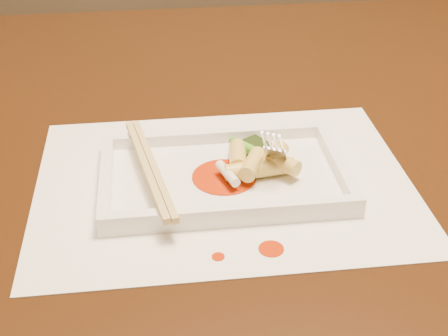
{
  "coord_description": "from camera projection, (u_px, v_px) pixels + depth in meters",
  "views": [
    {
      "loc": [
        -0.14,
        -0.68,
        1.13
      ],
      "look_at": [
        -0.08,
        -0.13,
        0.77
      ],
      "focal_mm": 50.0,
      "sensor_mm": 36.0,
      "label": 1
    }
  ],
  "objects": [
    {
      "name": "rice_cake_0",
      "position": [
        246.0,
        170.0,
        0.66
      ],
      "size": [
        0.05,
        0.02,
        0.02
      ],
      "primitive_type": "cylinder",
      "rotation": [
        1.57,
        0.0,
        1.72
      ],
      "color": "#DDCD67",
      "rests_on": "plate_base"
    },
    {
      "name": "plate_rim_left",
      "position": [
        106.0,
        178.0,
        0.65
      ],
      "size": [
        0.01,
        0.14,
        0.01
      ],
      "primitive_type": "cube",
      "color": "white",
      "rests_on": "plate_base"
    },
    {
      "name": "veg_piece",
      "position": [
        251.0,
        149.0,
        0.7
      ],
      "size": [
        0.05,
        0.04,
        0.01
      ],
      "primitive_type": "cube",
      "rotation": [
        0.0,
        0.0,
        0.56
      ],
      "color": "black",
      "rests_on": "plate_base"
    },
    {
      "name": "placemat",
      "position": [
        224.0,
        183.0,
        0.67
      ],
      "size": [
        0.4,
        0.3,
        0.0
      ],
      "primitive_type": "cube",
      "color": "white",
      "rests_on": "table"
    },
    {
      "name": "rice_cake_2",
      "position": [
        281.0,
        162.0,
        0.66
      ],
      "size": [
        0.04,
        0.04,
        0.02
      ],
      "primitive_type": "cylinder",
      "rotation": [
        1.57,
        0.0,
        0.71
      ],
      "color": "#DDCD67",
      "rests_on": "plate_base"
    },
    {
      "name": "plate_rim_right",
      "position": [
        338.0,
        163.0,
        0.67
      ],
      "size": [
        0.01,
        0.14,
        0.01
      ],
      "primitive_type": "cube",
      "color": "white",
      "rests_on": "plate_base"
    },
    {
      "name": "chopstick_b",
      "position": [
        153.0,
        167.0,
        0.65
      ],
      "size": [
        0.04,
        0.19,
        0.01
      ],
      "primitive_type": "cube",
      "rotation": [
        0.0,
        0.0,
        0.19
      ],
      "color": "tan",
      "rests_on": "plate_rim_near"
    },
    {
      "name": "scallion_green",
      "position": [
        260.0,
        153.0,
        0.68
      ],
      "size": [
        0.06,
        0.07,
        0.01
      ],
      "primitive_type": "cylinder",
      "rotation": [
        1.57,
        0.0,
        0.69
      ],
      "color": "#3E9017",
      "rests_on": "plate_base"
    },
    {
      "name": "rice_cake_1",
      "position": [
        273.0,
        168.0,
        0.66
      ],
      "size": [
        0.05,
        0.02,
        0.02
      ],
      "primitive_type": "cylinder",
      "rotation": [
        1.57,
        0.0,
        1.7
      ],
      "color": "#DDCD67",
      "rests_on": "plate_base"
    },
    {
      "name": "sauce_splatter_a",
      "position": [
        271.0,
        249.0,
        0.58
      ],
      "size": [
        0.02,
        0.02,
        0.0
      ],
      "primitive_type": "cylinder",
      "color": "#B32805",
      "rests_on": "placemat"
    },
    {
      "name": "sauce_splatter_b",
      "position": [
        218.0,
        257.0,
        0.57
      ],
      "size": [
        0.01,
        0.01,
        0.0
      ],
      "primitive_type": "cylinder",
      "color": "#B32805",
      "rests_on": "placemat"
    },
    {
      "name": "fork",
      "position": [
        289.0,
        103.0,
        0.65
      ],
      "size": [
        0.09,
        0.1,
        0.14
      ],
      "primitive_type": null,
      "color": "silver",
      "rests_on": "plate_base"
    },
    {
      "name": "rice_cake_5",
      "position": [
        253.0,
        164.0,
        0.65
      ],
      "size": [
        0.04,
        0.05,
        0.02
      ],
      "primitive_type": "cylinder",
      "rotation": [
        1.57,
        0.0,
        2.7
      ],
      "color": "#DDCD67",
      "rests_on": "plate_base"
    },
    {
      "name": "sauce_blob_0",
      "position": [
        224.0,
        177.0,
        0.66
      ],
      "size": [
        0.07,
        0.07,
        0.0
      ],
      "primitive_type": "cylinder",
      "color": "#B32805",
      "rests_on": "plate_base"
    },
    {
      "name": "scallion_white",
      "position": [
        228.0,
        174.0,
        0.65
      ],
      "size": [
        0.02,
        0.04,
        0.01
      ],
      "primitive_type": "cylinder",
      "rotation": [
        1.57,
        0.0,
        0.33
      ],
      "color": "#EAEACC",
      "rests_on": "plate_base"
    },
    {
      "name": "rice_cake_3",
      "position": [
        274.0,
        156.0,
        0.68
      ],
      "size": [
        0.04,
        0.04,
        0.02
      ],
      "primitive_type": "cylinder",
      "rotation": [
        1.57,
        0.0,
        2.51
      ],
      "color": "#DDCD67",
      "rests_on": "plate_base"
    },
    {
      "name": "chopstick_a",
      "position": [
        146.0,
        167.0,
        0.65
      ],
      "size": [
        0.04,
        0.19,
        0.01
      ],
      "primitive_type": "cube",
      "rotation": [
        0.0,
        0.0,
        0.19
      ],
      "color": "tan",
      "rests_on": "plate_rim_near"
    },
    {
      "name": "rice_cake_4",
      "position": [
        238.0,
        156.0,
        0.68
      ],
      "size": [
        0.02,
        0.05,
        0.02
      ],
      "primitive_type": "cylinder",
      "rotation": [
        1.57,
        0.0,
        3.02
      ],
      "color": "#DDCD67",
      "rests_on": "plate_base"
    },
    {
      "name": "plate_rim_near",
      "position": [
        233.0,
        212.0,
        0.6
      ],
      "size": [
        0.26,
        0.01,
        0.01
      ],
      "primitive_type": "cube",
      "color": "white",
      "rests_on": "plate_base"
    },
    {
      "name": "plate_rim_far",
      "position": [
        216.0,
        136.0,
        0.72
      ],
      "size": [
        0.26,
        0.01,
        0.01
      ],
      "primitive_type": "cube",
      "color": "white",
      "rests_on": "plate_base"
    },
    {
      "name": "table",
      "position": [
        268.0,
        188.0,
        0.84
      ],
      "size": [
        1.4,
        0.9,
        0.75
      ],
      "color": "black",
      "rests_on": "ground"
    },
    {
      "name": "plate_base",
      "position": [
        224.0,
        179.0,
        0.67
      ],
      "size": [
        0.26,
        0.16,
        0.01
      ],
      "primitive_type": "cube",
      "color": "white",
      "rests_on": "placemat"
    }
  ]
}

